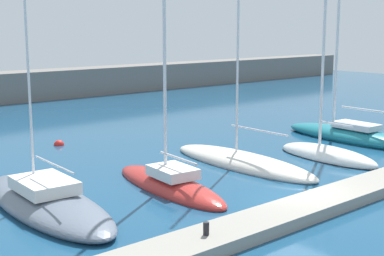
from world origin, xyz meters
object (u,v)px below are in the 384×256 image
sailboat_red_third (169,182)px  sailboat_white_fifth (327,155)px  sailboat_teal_sixth (351,133)px  dock_bollard (206,229)px  mooring_buoy_red (59,145)px  sailboat_slate_second (46,201)px  sailboat_ivory_fourth (242,161)px

sailboat_red_third → sailboat_white_fifth: 10.27m
sailboat_teal_sixth → dock_bollard: 20.25m
sailboat_white_fifth → mooring_buoy_red: bearing=40.0°
sailboat_teal_sixth → sailboat_red_third: bearing=95.9°
sailboat_slate_second → mooring_buoy_red: 12.40m
sailboat_teal_sixth → dock_bollard: size_ratio=45.73×
sailboat_white_fifth → sailboat_teal_sixth: sailboat_teal_sixth is taller
sailboat_white_fifth → mooring_buoy_red: (-9.44, 12.91, -0.22)m
mooring_buoy_red → sailboat_ivory_fourth: bearing=-65.9°
sailboat_red_third → sailboat_teal_sixth: sailboat_teal_sixth is taller
sailboat_ivory_fourth → sailboat_red_third: bearing=99.9°
mooring_buoy_red → dock_bollard: dock_bollard is taller
sailboat_white_fifth → mooring_buoy_red: sailboat_white_fifth is taller
sailboat_red_third → sailboat_ivory_fourth: sailboat_red_third is taller
sailboat_ivory_fourth → dock_bollard: 11.47m
sailboat_ivory_fourth → sailboat_teal_sixth: size_ratio=0.77×
sailboat_white_fifth → sailboat_red_third: bearing=87.1°
sailboat_ivory_fourth → mooring_buoy_red: size_ratio=24.52×
dock_bollard → sailboat_ivory_fourth: bearing=38.0°
mooring_buoy_red → sailboat_red_third: bearing=-93.7°
dock_bollard → sailboat_teal_sixth: bearing=20.3°
mooring_buoy_red → sailboat_white_fifth: bearing=-53.8°
sailboat_slate_second → sailboat_teal_sixth: 21.07m
sailboat_slate_second → sailboat_red_third: 5.59m
sailboat_ivory_fourth → sailboat_slate_second: bearing=90.4°
sailboat_teal_sixth → mooring_buoy_red: (-14.81, 10.85, -0.46)m
mooring_buoy_red → sailboat_teal_sixth: bearing=-36.2°
sailboat_ivory_fourth → mooring_buoy_red: sailboat_ivory_fourth is taller
sailboat_slate_second → sailboat_teal_sixth: size_ratio=0.95×
mooring_buoy_red → sailboat_slate_second: bearing=-120.3°
sailboat_ivory_fourth → sailboat_teal_sixth: sailboat_teal_sixth is taller
sailboat_ivory_fourth → mooring_buoy_red: 11.86m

